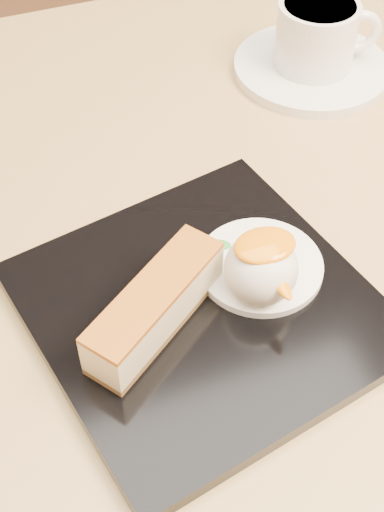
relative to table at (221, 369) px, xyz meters
name	(u,v)px	position (x,y,z in m)	size (l,w,h in m)	color
table	(221,369)	(0.00, 0.00, 0.00)	(0.80, 0.80, 0.72)	black
dessert_plate	(202,309)	(-0.04, -0.04, 0.16)	(0.22, 0.22, 0.01)	black
cheesecake	(155,306)	(-0.07, -0.05, 0.19)	(0.11, 0.09, 0.04)	brown
cream_smear	(260,266)	(0.01, -0.03, 0.17)	(0.09, 0.09, 0.01)	white
ice_cream_scoop	(261,269)	(0.00, -0.05, 0.19)	(0.05, 0.05, 0.05)	white
mango_sauce	(265,245)	(0.01, -0.05, 0.21)	(0.04, 0.03, 0.01)	orange
mint_sprig	(209,249)	(-0.02, 0.00, 0.17)	(0.03, 0.02, 0.00)	#308B2D
saucer	(311,68)	(0.17, 0.19, 0.16)	(0.15, 0.15, 0.01)	white
coffee_cup	(318,34)	(0.17, 0.19, 0.20)	(0.10, 0.08, 0.06)	white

